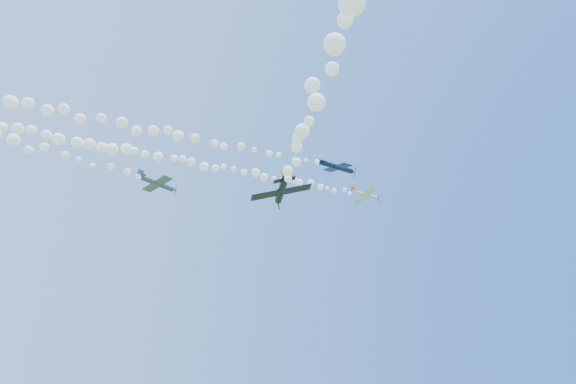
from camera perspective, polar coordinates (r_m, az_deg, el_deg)
plane_white at (r=102.22m, az=9.16°, el=-0.33°), size 7.01×7.43×2.57m
smoke_trail_white at (r=88.52m, az=-9.97°, el=3.27°), size 64.90×12.50×2.98m
plane_navy at (r=83.22m, az=5.81°, el=2.98°), size 7.63×7.75×2.93m
smoke_trail_navy at (r=74.12m, az=-21.25°, el=7.93°), size 70.83×15.54×2.96m
plane_grey at (r=74.08m, az=-15.27°, el=1.00°), size 6.61×7.03×2.55m
plane_black at (r=64.03m, az=-0.81°, el=0.10°), size 7.98×7.66×2.81m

